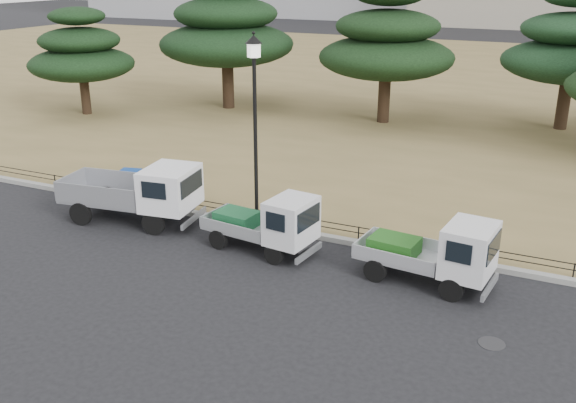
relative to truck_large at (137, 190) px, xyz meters
The scene contains 14 objects.
ground 5.40m from the truck_large, 15.47° to the right, with size 220.00×220.00×0.00m, color black.
lawn 29.65m from the truck_large, 80.09° to the left, with size 120.00×56.00×0.15m, color olive.
curb 5.33m from the truck_large, 13.12° to the left, with size 120.00×0.25×0.16m, color gray.
truck_large is the anchor object (origin of this frame).
truck_kei_front 4.85m from the truck_large, ahead, with size 3.51×1.82×1.78m.
truck_kei_rear 9.74m from the truck_large, ahead, with size 3.64×1.85×1.84m.
street_lamp 4.90m from the truck_large, 22.69° to the left, with size 0.52×0.52×5.86m.
pipe_fence 5.31m from the truck_large, 14.71° to the left, with size 38.00×0.04×0.40m.
tarp_pile 2.43m from the truck_large, 137.08° to the left, with size 1.72×1.42×1.00m.
manhole 11.94m from the truck_large, 12.69° to the right, with size 0.60×0.60×0.01m, color #2D2D30.
pine_west_far 16.98m from the truck_large, 136.88° to the left, with size 5.66×5.66×5.71m.
pine_west_near 17.59m from the truck_large, 110.08° to the left, with size 7.53×7.53×7.53m.
pine_center_left 17.10m from the truck_large, 78.89° to the left, with size 6.90×6.90×7.01m.
pine_center_right 22.44m from the truck_large, 57.90° to the left, with size 6.58×6.58×6.98m.
Camera 1 is at (7.54, -14.28, 7.95)m, focal length 40.00 mm.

